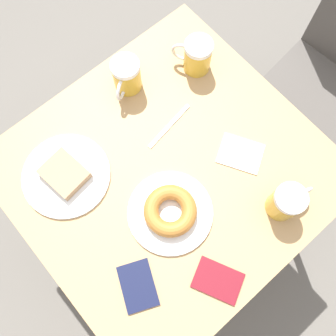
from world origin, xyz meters
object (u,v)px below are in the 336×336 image
object	(u,v)px
beer_mug_right	(126,76)
passport_near_edge	(138,286)
fork	(169,126)
beer_mug_center	(287,202)
beer_mug_left	(197,56)
passport_far_edge	(218,280)
plate_with_donut	(170,211)
napkin_folded	(240,154)
plate_with_cake	(66,175)

from	to	relation	value
beer_mug_right	passport_near_edge	world-z (taller)	beer_mug_right
fork	beer_mug_center	bearing A→B (deg)	11.07
beer_mug_left	passport_far_edge	bearing A→B (deg)	-36.96
fork	plate_with_donut	bearing A→B (deg)	-40.31
fork	napkin_folded	bearing A→B (deg)	26.19
passport_far_edge	plate_with_donut	bearing A→B (deg)	173.89
beer_mug_right	passport_far_edge	distance (m)	0.65
beer_mug_right	fork	world-z (taller)	beer_mug_right
napkin_folded	fork	world-z (taller)	same
beer_mug_left	beer_mug_center	size ratio (longest dim) A/B	0.93
fork	beer_mug_left	bearing A→B (deg)	117.22
beer_mug_right	napkin_folded	world-z (taller)	beer_mug_right
plate_with_cake	beer_mug_center	world-z (taller)	beer_mug_center
napkin_folded	plate_with_cake	bearing A→B (deg)	-123.15
passport_near_edge	napkin_folded	bearing A→B (deg)	100.88
beer_mug_right	napkin_folded	xyz separation A→B (m)	(0.40, 0.11, -0.06)
plate_with_donut	fork	distance (m)	0.27
napkin_folded	passport_far_edge	distance (m)	0.37
beer_mug_left	napkin_folded	bearing A→B (deg)	-17.87
plate_with_cake	passport_near_edge	world-z (taller)	plate_with_cake
plate_with_cake	fork	bearing A→B (deg)	77.08
passport_near_edge	plate_with_donut	bearing A→B (deg)	115.48
beer_mug_left	passport_far_edge	xyz separation A→B (m)	(0.53, -0.40, -0.05)
beer_mug_right	passport_near_edge	xyz separation A→B (m)	(0.49, -0.36, -0.05)
plate_with_donut	beer_mug_right	bearing A→B (deg)	157.10
napkin_folded	passport_near_edge	size ratio (longest dim) A/B	1.05
plate_with_cake	napkin_folded	bearing A→B (deg)	56.85
passport_near_edge	passport_far_edge	distance (m)	0.21
passport_near_edge	passport_far_edge	bearing A→B (deg)	52.86
plate_with_cake	passport_far_edge	size ratio (longest dim) A/B	1.70
plate_with_cake	passport_far_edge	xyz separation A→B (m)	(0.50, 0.13, -0.01)
plate_with_cake	passport_near_edge	distance (m)	0.38
beer_mug_right	napkin_folded	size ratio (longest dim) A/B	0.74
plate_with_donut	beer_mug_center	distance (m)	0.32
napkin_folded	passport_near_edge	xyz separation A→B (m)	(0.09, -0.47, 0.00)
napkin_folded	fork	bearing A→B (deg)	-153.81
beer_mug_center	beer_mug_right	size ratio (longest dim) A/B	1.08
beer_mug_left	beer_mug_center	distance (m)	0.52
beer_mug_center	napkin_folded	bearing A→B (deg)	172.66
beer_mug_right	plate_with_donut	bearing A→B (deg)	-22.90
plate_with_cake	passport_far_edge	distance (m)	0.52
plate_with_cake	beer_mug_center	bearing A→B (deg)	40.91
passport_far_edge	beer_mug_center	bearing A→B (deg)	96.42
fork	passport_far_edge	xyz separation A→B (m)	(0.43, -0.20, 0.00)
plate_with_cake	plate_with_donut	size ratio (longest dim) A/B	1.06
fork	beer_mug_right	bearing A→B (deg)	-178.00
plate_with_donut	beer_mug_center	world-z (taller)	beer_mug_center
passport_near_edge	fork	bearing A→B (deg)	128.92
napkin_folded	passport_far_edge	bearing A→B (deg)	-53.68
plate_with_cake	beer_mug_center	xyz separation A→B (m)	(0.47, 0.41, 0.05)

